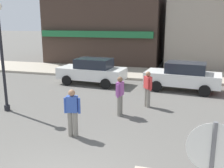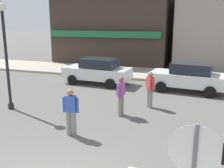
% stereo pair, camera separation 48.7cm
% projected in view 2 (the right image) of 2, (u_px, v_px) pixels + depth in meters
% --- Properties ---
extents(kerb_far, '(80.00, 4.00, 0.15)m').
position_uv_depth(kerb_far, '(153.00, 74.00, 18.47)').
color(kerb_far, '#A89E8C').
rests_on(kerb_far, ground).
extents(lamp_post, '(0.36, 0.36, 4.54)m').
position_uv_depth(lamp_post, '(5.00, 41.00, 10.80)').
color(lamp_post, black).
rests_on(lamp_post, ground).
extents(parked_car_nearest, '(4.11, 2.09, 1.56)m').
position_uv_depth(parked_car_nearest, '(98.00, 71.00, 15.82)').
color(parked_car_nearest, white).
rests_on(parked_car_nearest, ground).
extents(parked_car_second, '(4.16, 2.19, 1.56)m').
position_uv_depth(parked_car_second, '(189.00, 77.00, 14.13)').
color(parked_car_second, white).
rests_on(parked_car_second, ground).
extents(pedestrian_crossing_near, '(0.42, 0.48, 1.61)m').
position_uv_depth(pedestrian_crossing_near, '(150.00, 88.00, 11.46)').
color(pedestrian_crossing_near, gray).
rests_on(pedestrian_crossing_near, ground).
extents(pedestrian_crossing_far, '(0.27, 0.56, 1.61)m').
position_uv_depth(pedestrian_crossing_far, '(121.00, 95.00, 10.49)').
color(pedestrian_crossing_far, gray).
rests_on(pedestrian_crossing_far, ground).
extents(pedestrian_kerb_side, '(0.56, 0.28, 1.61)m').
position_uv_depth(pedestrian_kerb_side, '(71.00, 111.00, 8.65)').
color(pedestrian_kerb_side, gray).
rests_on(pedestrian_kerb_side, ground).
extents(building_corner_shop, '(10.12, 9.91, 7.57)m').
position_uv_depth(building_corner_shop, '(121.00, 20.00, 25.17)').
color(building_corner_shop, '#3D2D26').
rests_on(building_corner_shop, ground).
extents(building_storefront_left_near, '(6.15, 6.67, 5.82)m').
position_uv_depth(building_storefront_left_near, '(214.00, 31.00, 21.84)').
color(building_storefront_left_near, '#9E9384').
rests_on(building_storefront_left_near, ground).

